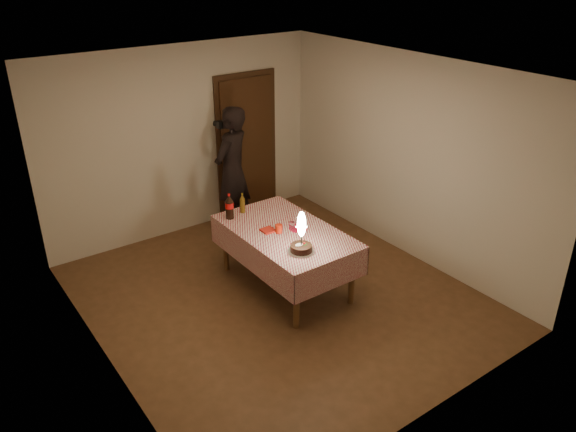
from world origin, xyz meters
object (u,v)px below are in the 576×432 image
at_px(amber_bottle_left, 242,203).
at_px(photographer, 232,171).
at_px(red_plate, 298,228).
at_px(red_cup, 279,229).
at_px(birthday_cake, 301,240).
at_px(cola_bottle, 229,207).
at_px(dining_table, 285,238).
at_px(clear_cup, 292,226).

height_order(amber_bottle_left, photographer, photographer).
distance_m(red_plate, photographer, 1.71).
bearing_deg(red_cup, birthday_cake, -96.45).
xyz_separation_m(birthday_cake, cola_bottle, (-0.20, 1.16, 0.01)).
relative_size(red_cup, cola_bottle, 0.31).
bearing_deg(cola_bottle, amber_bottle_left, 13.30).
relative_size(birthday_cake, cola_bottle, 1.48).
bearing_deg(cola_bottle, red_plate, -54.66).
xyz_separation_m(dining_table, birthday_cake, (-0.15, -0.50, 0.24)).
height_order(dining_table, birthday_cake, birthday_cake).
bearing_deg(birthday_cake, cola_bottle, 99.98).
height_order(dining_table, amber_bottle_left, amber_bottle_left).
height_order(red_plate, red_cup, red_cup).
relative_size(birthday_cake, clear_cup, 5.24).
xyz_separation_m(birthday_cake, photographer, (0.42, 2.15, 0.02)).
bearing_deg(cola_bottle, photographer, 57.66).
height_order(birthday_cake, cola_bottle, birthday_cake).
bearing_deg(dining_table, red_plate, -18.77).
distance_m(cola_bottle, photographer, 1.17).
xyz_separation_m(dining_table, amber_bottle_left, (-0.14, 0.71, 0.22)).
bearing_deg(photographer, dining_table, -99.41).
xyz_separation_m(birthday_cake, red_plate, (0.30, 0.45, -0.13)).
height_order(dining_table, clear_cup, clear_cup).
bearing_deg(red_plate, amber_bottle_left, 110.89).
bearing_deg(photographer, clear_cup, -96.69).
bearing_deg(amber_bottle_left, birthday_cake, -90.39).
relative_size(dining_table, amber_bottle_left, 6.75).
relative_size(red_plate, photographer, 0.12).
bearing_deg(clear_cup, cola_bottle, 122.65).
height_order(cola_bottle, amber_bottle_left, cola_bottle).
height_order(red_plate, clear_cup, clear_cup).
distance_m(red_cup, cola_bottle, 0.71).
xyz_separation_m(red_cup, photographer, (0.37, 1.65, 0.11)).
relative_size(cola_bottle, amber_bottle_left, 1.25).
bearing_deg(cola_bottle, clear_cup, -57.35).
height_order(dining_table, cola_bottle, cola_bottle).
distance_m(birthday_cake, amber_bottle_left, 1.21).
height_order(birthday_cake, amber_bottle_left, birthday_cake).
height_order(red_plate, cola_bottle, cola_bottle).
distance_m(birthday_cake, red_plate, 0.56).
xyz_separation_m(red_cup, clear_cup, (0.17, -0.02, -0.01)).
height_order(clear_cup, photographer, photographer).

